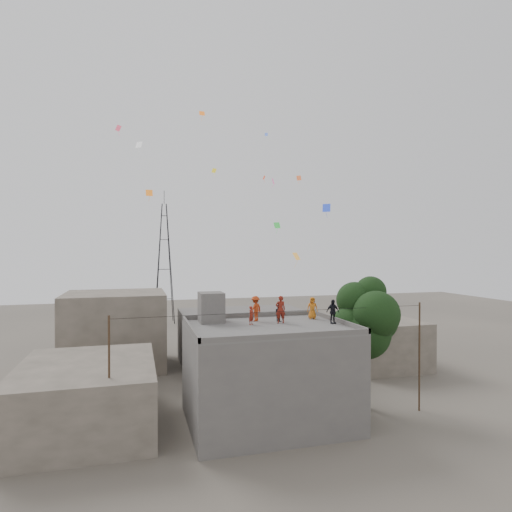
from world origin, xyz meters
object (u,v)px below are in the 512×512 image
Objects in this scene: stair_head_box at (211,307)px; person_dark_adult at (333,312)px; transmission_tower at (164,263)px; person_red_adult at (280,309)px; tree at (366,320)px.

stair_head_box reaches higher than person_dark_adult.
transmission_tower reaches higher than person_dark_adult.
person_red_adult is at bearing 152.78° from person_dark_adult.
person_dark_adult is at bearing -20.46° from stair_head_box.
tree reaches higher than person_dark_adult.
transmission_tower is at bearing 94.10° from person_dark_adult.
tree is 6.28m from person_red_adult.
person_dark_adult is (3.24, -1.15, -0.11)m from person_red_adult.
stair_head_box is 1.25× the size of person_dark_adult.
stair_head_box is 0.10× the size of transmission_tower.
tree is at bearing -175.73° from person_red_adult.
stair_head_box is at bearing 151.84° from person_dark_adult.
transmission_tower is (-0.80, 37.40, 1.97)m from stair_head_box.
person_red_adult is (4.36, -1.69, -0.09)m from stair_head_box.
tree is 41.12m from transmission_tower.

